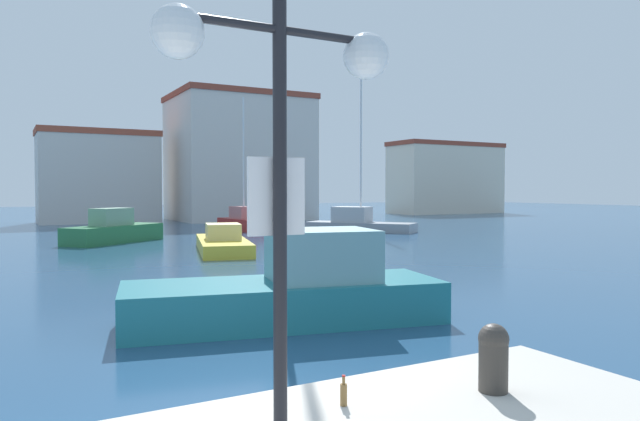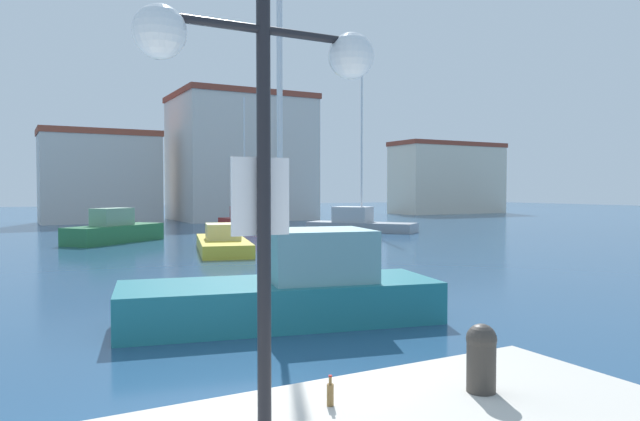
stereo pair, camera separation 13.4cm
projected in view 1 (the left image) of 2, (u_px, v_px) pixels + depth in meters
name	position (u px, v px, depth m)	size (l,w,h in m)	color
water	(376.00, 242.00, 31.09)	(160.00, 160.00, 0.00)	navy
lamppost	(279.00, 83.00, 4.11)	(1.79, 0.35, 3.86)	black
bottle	(344.00, 394.00, 4.86)	(0.06, 0.06, 0.26)	olive
mooring_bollard	(493.00, 355.00, 5.19)	(0.27, 0.27, 0.61)	#38332D
motorboat_yellow_center_channel	(223.00, 243.00, 26.21)	(3.72, 7.12, 1.26)	gold
sailboat_grey_mid_harbor	(358.00, 222.00, 38.84)	(6.07, 7.00, 11.71)	gray
motorboat_green_outer_mooring	(114.00, 231.00, 30.61)	(5.61, 4.97, 1.81)	#28703D
sailboat_teal_distant_east	(293.00, 289.00, 12.25)	(6.87, 3.59, 8.37)	#1E707A
sailboat_red_far_right	(244.00, 221.00, 39.55)	(1.94, 5.63, 8.98)	#B22823
warehouse_block	(98.00, 177.00, 49.34)	(9.61, 5.23, 7.74)	beige
harbor_office	(239.00, 158.00, 54.18)	(11.97, 9.65, 11.45)	beige
waterfront_apartments	(446.00, 178.00, 68.54)	(13.67, 5.48, 8.24)	beige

